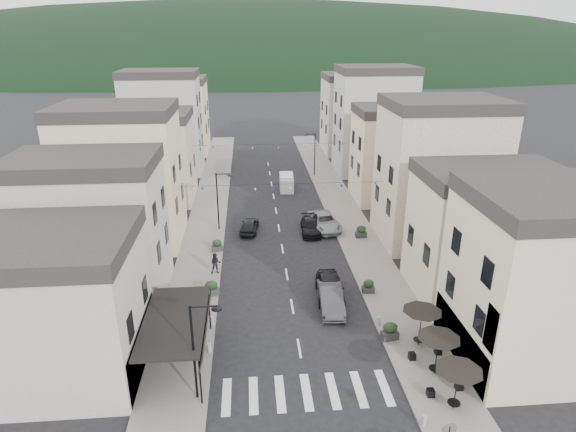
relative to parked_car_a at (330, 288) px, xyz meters
name	(u,v)px	position (x,y,z in m)	size (l,w,h in m)	color
ground	(311,419)	(-2.96, -12.08, -0.83)	(700.00, 700.00, 0.00)	black
sidewalk_left	(209,209)	(-10.46, 19.92, -0.77)	(4.00, 76.00, 0.12)	slate
sidewalk_right	(340,205)	(4.54, 19.92, -0.77)	(4.00, 76.00, 0.12)	slate
hill_backdrop	(251,60)	(-2.96, 287.92, -0.83)	(640.00, 360.00, 70.00)	black
boutique_building	(30,315)	(-18.46, -7.08, 3.17)	(12.00, 8.00, 8.00)	#ADA79E
bistro_building	(548,286)	(11.54, -8.08, 4.17)	(10.00, 8.00, 10.00)	beige
boutique_awning	(179,321)	(-10.21, -7.08, 2.28)	(3.77, 7.50, 3.28)	black
buildings_row_left	(150,146)	(-17.46, 25.68, 5.29)	(10.20, 54.16, 14.00)	#ADA79E
buildings_row_right	(392,142)	(11.54, 24.52, 5.49)	(10.20, 54.16, 14.50)	beige
cafe_terrace	(438,342)	(4.74, -9.28, 1.52)	(2.50, 8.10, 2.53)	black
streetlamp_left_near	(198,343)	(-8.78, -10.08, 2.87)	(1.70, 0.56, 6.00)	black
streetlamp_left_far	(220,195)	(-8.78, 13.92, 2.87)	(1.70, 0.56, 6.00)	black
streetlamp_right_far	(313,150)	(2.86, 31.92, 2.87)	(1.70, 0.56, 6.00)	black
bollards	(300,348)	(-2.96, -6.58, -0.41)	(11.66, 10.26, 0.60)	gray
bunting_near	(281,188)	(-2.96, 9.92, 4.82)	(19.00, 0.28, 0.62)	black
bunting_far	(272,147)	(-2.96, 25.92, 4.82)	(19.00, 0.28, 0.62)	black
parked_car_a	(330,288)	(0.00, 0.00, 0.00)	(1.97, 4.89, 1.67)	black
parked_car_b	(331,299)	(-0.16, -1.51, -0.05)	(1.65, 4.74, 1.56)	#343336
parked_car_c	(324,221)	(1.64, 13.40, -0.06)	(2.57, 5.57, 1.55)	gray
parked_car_d	(310,226)	(0.12, 12.46, -0.17)	(1.86, 4.58, 1.33)	black
parked_car_e	(249,225)	(-5.98, 13.24, -0.14)	(1.64, 4.09, 1.39)	black
delivery_van	(286,182)	(-1.16, 26.54, 0.16)	(1.87, 4.31, 2.03)	silver
pedestrian_a	(165,311)	(-11.92, -2.47, 0.15)	(0.63, 0.41, 1.72)	black
pedestrian_b	(216,264)	(-8.82, 4.35, 0.19)	(0.88, 0.69, 1.81)	black
planter_la	(211,288)	(-8.96, 0.87, -0.12)	(1.23, 0.97, 1.21)	#303033
planter_lb	(217,245)	(-8.96, 8.74, -0.18)	(1.06, 0.72, 1.09)	#303033
planter_ra	(390,331)	(3.04, -5.72, -0.11)	(1.21, 0.82, 1.24)	#2B2C2E
planter_rb	(368,286)	(3.06, 0.29, -0.19)	(1.01, 0.63, 1.07)	#2D2D2F
planter_rc	(361,232)	(4.86, 10.68, -0.13)	(1.10, 0.65, 1.20)	#2A2B2D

